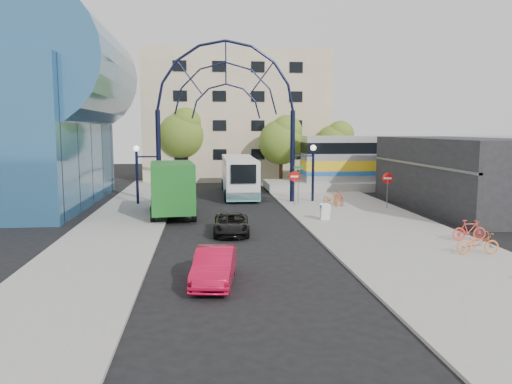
{
  "coord_description": "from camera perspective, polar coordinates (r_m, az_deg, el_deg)",
  "views": [
    {
      "loc": [
        -1.71,
        -23.3,
        5.59
      ],
      "look_at": [
        1.38,
        6.0,
        1.89
      ],
      "focal_mm": 35.0,
      "sensor_mm": 36.0,
      "label": 1
    }
  ],
  "objects": [
    {
      "name": "tree_north_a",
      "position": [
        49.86,
        3.04,
        6.03
      ],
      "size": [
        4.48,
        4.48,
        7.0
      ],
      "color": "#382314",
      "rests_on": "ground"
    },
    {
      "name": "bike_far_b",
      "position": [
        26.91,
        23.2,
        -4.04
      ],
      "size": [
        1.73,
        0.54,
        1.03
      ],
      "primitive_type": "imported",
      "rotation": [
        0.0,
        0.0,
        1.54
      ],
      "color": "#E73E2E",
      "rests_on": "sidewalk_east"
    },
    {
      "name": "do_not_enter_sign",
      "position": [
        35.83,
        14.8,
        1.14
      ],
      "size": [
        0.76,
        0.07,
        2.48
      ],
      "color": "slate",
      "rests_on": "sidewalk_east"
    },
    {
      "name": "commercial_block_east",
      "position": [
        37.85,
        21.92,
        1.96
      ],
      "size": [
        6.0,
        16.0,
        5.0
      ],
      "primitive_type": "cube",
      "color": "black",
      "rests_on": "ground"
    },
    {
      "name": "train_car",
      "position": [
        50.31,
        19.6,
        3.69
      ],
      "size": [
        25.1,
        3.05,
        4.2
      ],
      "color": "#B7B7BC",
      "rests_on": "train_platform"
    },
    {
      "name": "bike_near_b",
      "position": [
        36.85,
        9.45,
        -0.66
      ],
      "size": [
        0.73,
        1.77,
        1.03
      ],
      "primitive_type": "imported",
      "rotation": [
        0.0,
        0.0,
        0.15
      ],
      "color": "#D2482A",
      "rests_on": "sidewalk_east"
    },
    {
      "name": "train_platform",
      "position": [
        50.51,
        19.48,
        0.86
      ],
      "size": [
        32.0,
        5.0,
        0.8
      ],
      "primitive_type": "cube",
      "color": "gray",
      "rests_on": "ground"
    },
    {
      "name": "green_truck",
      "position": [
        32.54,
        -9.59,
        0.32
      ],
      "size": [
        3.21,
        7.2,
        3.53
      ],
      "rotation": [
        0.0,
        0.0,
        0.09
      ],
      "color": "black",
      "rests_on": "ground"
    },
    {
      "name": "city_bus",
      "position": [
        42.94,
        -1.97,
        1.93
      ],
      "size": [
        2.86,
        11.72,
        3.21
      ],
      "rotation": [
        0.0,
        0.0,
        -0.01
      ],
      "color": "silver",
      "rests_on": "ground"
    },
    {
      "name": "transit_hall",
      "position": [
        40.66,
        -25.81,
        8.02
      ],
      "size": [
        16.5,
        18.0,
        14.5
      ],
      "color": "#2D5E89",
      "rests_on": "ground"
    },
    {
      "name": "tree_north_c",
      "position": [
        53.08,
        9.14,
        5.66
      ],
      "size": [
        4.16,
        4.16,
        6.5
      ],
      "color": "#382314",
      "rests_on": "ground"
    },
    {
      "name": "ground",
      "position": [
        24.03,
        -1.77,
        -6.29
      ],
      "size": [
        120.0,
        120.0,
        0.0
      ],
      "primitive_type": "plane",
      "color": "black",
      "rests_on": "ground"
    },
    {
      "name": "stop_sign",
      "position": [
        36.08,
        4.41,
        1.42
      ],
      "size": [
        0.8,
        0.07,
        2.5
      ],
      "color": "slate",
      "rests_on": "sidewalk_east"
    },
    {
      "name": "apartment_block",
      "position": [
        58.41,
        -2.4,
        8.55
      ],
      "size": [
        20.0,
        12.1,
        14.0
      ],
      "color": "tan",
      "rests_on": "ground"
    },
    {
      "name": "bike_far_a",
      "position": [
        24.13,
        24.01,
        -5.37
      ],
      "size": [
        1.92,
        0.78,
        0.99
      ],
      "primitive_type": "imported",
      "rotation": [
        0.0,
        0.0,
        1.5
      ],
      "color": "orange",
      "rests_on": "sidewalk_east"
    },
    {
      "name": "bike_near_a",
      "position": [
        36.5,
        8.58,
        -0.83
      ],
      "size": [
        1.28,
        1.78,
        0.89
      ],
      "primitive_type": "imported",
      "rotation": [
        0.0,
        0.0,
        0.46
      ],
      "color": "orange",
      "rests_on": "sidewalk_east"
    },
    {
      "name": "plaza_west",
      "position": [
        30.2,
        -15.06,
        -3.63
      ],
      "size": [
        5.0,
        50.0,
        0.12
      ],
      "primitive_type": "cube",
      "color": "gray",
      "rests_on": "ground"
    },
    {
      "name": "tree_north_b",
      "position": [
        53.28,
        -8.41,
        6.74
      ],
      "size": [
        5.12,
        5.12,
        8.0
      ],
      "color": "#382314",
      "rests_on": "ground"
    },
    {
      "name": "sidewalk_east",
      "position": [
        29.5,
        13.35,
        -3.83
      ],
      "size": [
        8.0,
        56.0,
        0.12
      ],
      "primitive_type": "cube",
      "color": "gray",
      "rests_on": "ground"
    },
    {
      "name": "red_sedan",
      "position": [
        18.41,
        -4.78,
        -8.44
      ],
      "size": [
        1.87,
        4.07,
        1.29
      ],
      "primitive_type": "imported",
      "rotation": [
        0.0,
        0.0,
        -0.13
      ],
      "color": "#B50B2E",
      "rests_on": "ground"
    },
    {
      "name": "street_name_sign",
      "position": [
        36.73,
        4.86,
        1.73
      ],
      "size": [
        0.7,
        0.7,
        2.8
      ],
      "color": "slate",
      "rests_on": "sidewalk_east"
    },
    {
      "name": "gateway_arch",
      "position": [
        37.46,
        -3.45,
        11.69
      ],
      "size": [
        13.64,
        0.44,
        12.1
      ],
      "color": "black",
      "rests_on": "ground"
    },
    {
      "name": "black_suv",
      "position": [
        26.82,
        -2.83,
        -3.66
      ],
      "size": [
        2.07,
        4.12,
        1.12
      ],
      "primitive_type": "imported",
      "rotation": [
        0.0,
        0.0,
        -0.05
      ],
      "color": "black",
      "rests_on": "ground"
    },
    {
      "name": "sandwich_board",
      "position": [
        30.57,
        7.91,
        -2.03
      ],
      "size": [
        0.55,
        0.61,
        0.99
      ],
      "color": "white",
      "rests_on": "sidewalk_east"
    }
  ]
}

